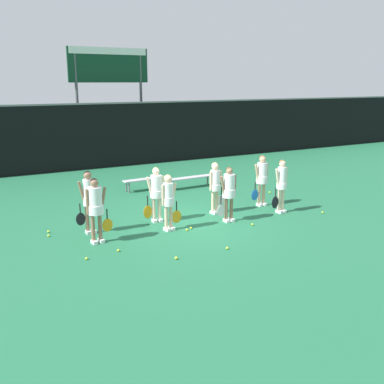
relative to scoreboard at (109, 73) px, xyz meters
name	(u,v)px	position (x,y,z in m)	size (l,w,h in m)	color
ground_plane	(191,221)	(-1.35, -10.93, -4.48)	(140.00, 140.00, 0.00)	#216642
fence_windscreen	(93,136)	(-1.35, -1.29, -2.91)	(60.00, 0.08, 3.13)	black
scoreboard	(109,73)	(0.00, 0.00, 0.00)	(4.10, 0.15, 5.72)	#515156
bench_courtside	(191,178)	(0.77, -7.02, -4.11)	(2.16, 0.42, 0.42)	#B2B2B7
bench_far	(144,180)	(-1.02, -6.53, -4.10)	(1.68, 0.46, 0.44)	#B2B2B7
player_0	(96,205)	(-4.38, -11.35, -3.46)	(0.68, 0.41, 1.72)	#8C664C
player_1	(169,198)	(-2.29, -11.33, -3.55)	(0.62, 0.33, 1.60)	beige
player_2	(229,190)	(-0.37, -11.47, -3.51)	(0.67, 0.39, 1.66)	#8C664C
player_3	(282,182)	(1.60, -11.49, -3.49)	(0.60, 0.33, 1.71)	beige
player_4	(88,197)	(-4.32, -10.52, -3.45)	(0.60, 0.32, 1.76)	#8C664C
player_5	(156,190)	(-2.27, -10.45, -3.51)	(0.66, 0.38, 1.65)	beige
player_6	(215,183)	(-0.27, -10.53, -3.51)	(0.62, 0.35, 1.64)	beige
player_7	(262,176)	(1.58, -10.52, -3.46)	(0.67, 0.39, 1.71)	tan
tennis_ball_0	(191,228)	(-1.71, -11.57, -4.45)	(0.07, 0.07, 0.07)	#CCE033
tennis_ball_1	(252,224)	(0.02, -12.15, -4.45)	(0.07, 0.07, 0.07)	#CCE033
tennis_ball_2	(187,230)	(-1.89, -11.66, -4.45)	(0.07, 0.07, 0.07)	#CCE033
tennis_ball_3	(118,250)	(-4.12, -12.23, -4.45)	(0.07, 0.07, 0.07)	#CCE033
tennis_ball_4	(87,259)	(-4.96, -12.36, -4.45)	(0.07, 0.07, 0.07)	#CCE033
tennis_ball_5	(49,236)	(-5.40, -10.27, -4.45)	(0.07, 0.07, 0.07)	#CCE033
tennis_ball_6	(323,212)	(2.72, -12.23, -4.45)	(0.07, 0.07, 0.07)	#CCE033
tennis_ball_7	(227,248)	(-1.68, -13.40, -4.45)	(0.07, 0.07, 0.07)	#CCE033
tennis_ball_8	(176,258)	(-3.10, -13.37, -4.45)	(0.07, 0.07, 0.07)	#CCE033
tennis_ball_9	(270,192)	(2.92, -9.30, -4.45)	(0.07, 0.07, 0.07)	#CCE033
tennis_ball_10	(48,231)	(-5.33, -9.91, -4.45)	(0.07, 0.07, 0.07)	#CCE033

